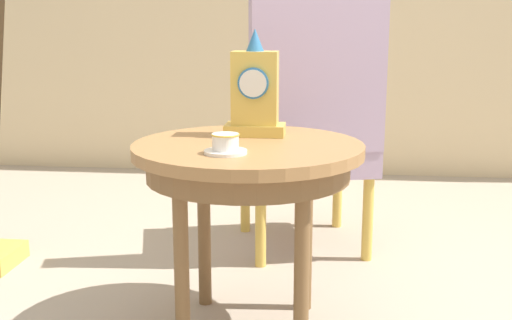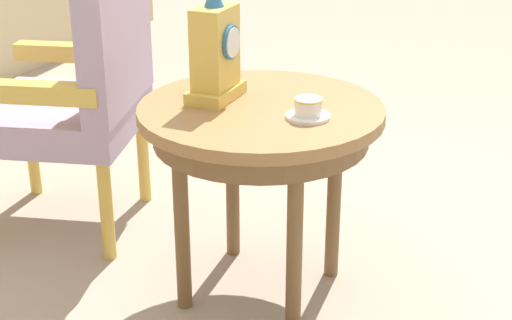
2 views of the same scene
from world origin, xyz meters
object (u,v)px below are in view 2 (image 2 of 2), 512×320
(teacup_left, at_px, (308,109))
(armchair, at_px, (84,66))
(mantel_clock, at_px, (216,53))
(side_table, at_px, (261,130))

(teacup_left, distance_m, armchair, 0.89)
(teacup_left, relative_size, mantel_clock, 0.36)
(teacup_left, distance_m, mantel_clock, 0.32)
(mantel_clock, height_order, armchair, armchair)
(teacup_left, bearing_deg, side_table, 74.36)
(side_table, xyz_separation_m, armchair, (0.16, 0.71, 0.06))
(side_table, bearing_deg, mantel_clock, 87.99)
(armchair, bearing_deg, teacup_left, -103.52)
(mantel_clock, bearing_deg, side_table, -92.01)
(side_table, relative_size, armchair, 0.61)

